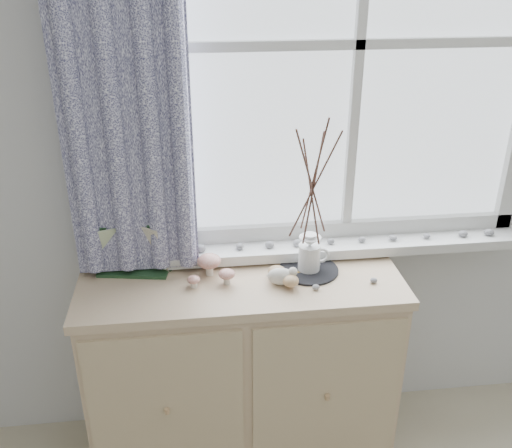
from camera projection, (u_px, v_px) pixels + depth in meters
name	position (u px, v px, depth m)	size (l,w,h in m)	color
sideboard	(242.00, 371.00, 2.29)	(1.20, 0.45, 0.85)	#C6AD8A
botanical_book	(131.00, 251.00, 2.08)	(0.30, 0.13, 0.21)	#1E3F22
toadstool_cluster	(211.00, 267.00, 2.10)	(0.17, 0.15, 0.08)	silver
wooden_eggs	(284.00, 276.00, 2.07)	(0.10, 0.12, 0.07)	tan
songbird_figurine	(281.00, 276.00, 2.06)	(0.14, 0.06, 0.07)	silver
crocheted_doily	(309.00, 270.00, 2.16)	(0.23, 0.23, 0.01)	black
twig_pitcher	(313.00, 183.00, 2.01)	(0.22, 0.22, 0.63)	silver
sideboard_pebbles	(322.00, 273.00, 2.13)	(0.33, 0.22, 0.02)	gray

